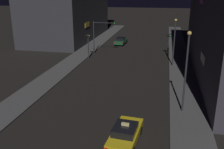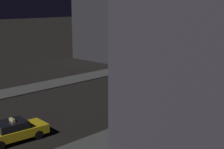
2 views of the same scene
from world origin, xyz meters
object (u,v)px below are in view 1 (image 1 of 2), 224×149
at_px(traffic_light_right_kerb, 169,40).
at_px(street_lamp_far_block, 174,39).
at_px(taxi, 125,134).
at_px(traffic_light_overhead, 102,31).
at_px(street_lamp_near_block, 186,66).
at_px(traffic_light_left_kerb, 88,41).
at_px(far_car, 121,41).

bearing_deg(traffic_light_right_kerb, street_lamp_far_block, -83.38).
relative_size(taxi, traffic_light_right_kerb, 1.25).
xyz_separation_m(traffic_light_overhead, street_lamp_near_block, (12.34, -19.76, 0.38)).
height_order(traffic_light_right_kerb, street_lamp_far_block, street_lamp_far_block).
height_order(traffic_light_left_kerb, street_lamp_far_block, street_lamp_far_block).
bearing_deg(taxi, traffic_light_overhead, 107.48).
bearing_deg(traffic_light_left_kerb, traffic_light_overhead, 67.00).
height_order(far_car, traffic_light_right_kerb, traffic_light_right_kerb).
bearing_deg(street_lamp_far_block, traffic_light_overhead, 156.43).
height_order(far_car, street_lamp_near_block, street_lamp_near_block).
bearing_deg(street_lamp_far_block, taxi, -100.04).
xyz_separation_m(traffic_light_overhead, traffic_light_left_kerb, (-1.40, -3.29, -1.17)).
xyz_separation_m(far_car, street_lamp_far_block, (9.90, -13.58, 3.31)).
xyz_separation_m(traffic_light_right_kerb, street_lamp_far_block, (0.69, -5.94, 1.39)).
height_order(taxi, far_car, taxi).
bearing_deg(street_lamp_near_block, far_car, 110.50).
distance_m(traffic_light_left_kerb, street_lamp_far_block, 13.27).
bearing_deg(street_lamp_near_block, taxi, -126.27).
bearing_deg(far_car, taxi, -79.57).
bearing_deg(taxi, street_lamp_near_block, 53.73).
bearing_deg(traffic_light_right_kerb, taxi, -96.34).
height_order(far_car, traffic_light_left_kerb, traffic_light_left_kerb).
bearing_deg(traffic_light_right_kerb, far_car, 140.35).
bearing_deg(traffic_light_overhead, taxi, -72.52).
height_order(street_lamp_near_block, street_lamp_far_block, street_lamp_near_block).
relative_size(traffic_light_overhead, traffic_light_right_kerb, 1.50).
height_order(taxi, traffic_light_overhead, traffic_light_overhead).
bearing_deg(traffic_light_left_kerb, street_lamp_near_block, -50.16).
bearing_deg(street_lamp_far_block, traffic_light_right_kerb, 96.62).
height_order(traffic_light_left_kerb, street_lamp_near_block, street_lamp_near_block).
distance_m(traffic_light_overhead, street_lamp_near_block, 23.30).
distance_m(traffic_light_overhead, traffic_light_left_kerb, 3.76).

